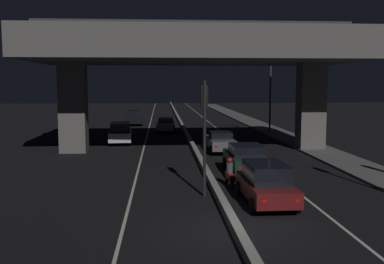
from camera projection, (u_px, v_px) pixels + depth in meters
The scene contains 15 objects.
ground_plane at pixel (234, 230), 15.09m from camera, with size 200.00×200.00×0.00m, color black.
lane_line_left_inner at pixel (149, 128), 49.55m from camera, with size 0.12×126.00×0.00m, color beige.
lane_line_right_inner at pixel (216, 128), 50.07m from camera, with size 0.12×126.00×0.00m, color beige.
median_divider at pixel (183, 127), 49.79m from camera, with size 0.32×126.00×0.35m, color gray.
sidewalk_right at pixel (280, 134), 43.49m from camera, with size 2.83×126.00×0.13m, color #5B5956.
elevated_overpass at pixel (194, 51), 32.17m from camera, with size 22.95×11.47×9.40m.
traffic_light_left_of_median at pixel (204, 118), 19.31m from camera, with size 0.30×0.49×5.04m.
street_lamp at pixel (267, 87), 42.73m from camera, with size 2.44×0.32×7.73m.
car_dark_red_lead at pixel (266, 183), 18.34m from camera, with size 1.93×4.40×1.68m.
car_dark_green_second at pixel (246, 159), 24.22m from camera, with size 2.06×4.58×1.65m.
car_grey_third at pixel (220, 141), 32.31m from camera, with size 1.93×4.62×1.47m.
car_white_lead_oncoming at pixel (121, 133), 37.06m from camera, with size 2.09×4.68×1.70m.
car_silver_second_oncoming at pixel (166, 124), 45.79m from camera, with size 2.00×4.82×1.45m.
car_black_third_oncoming at pixel (134, 117), 53.55m from camera, with size 2.20×4.77×1.74m.
motorcycle_red_filtering_near at pixel (230, 174), 21.45m from camera, with size 0.34×1.75×1.39m.
Camera 1 is at (-2.44, -14.52, 4.89)m, focal length 42.00 mm.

